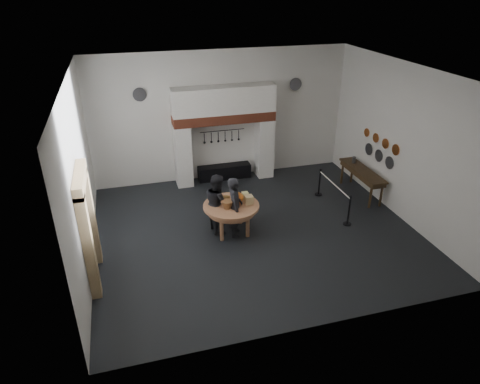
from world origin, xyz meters
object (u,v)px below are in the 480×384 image
object	(u,v)px
barrier_post_far	(319,183)
iron_range	(224,172)
side_table	(362,171)
barrier_post_near	(349,211)
visitor_near	(235,207)
work_table	(231,206)
visitor_far	(218,203)

from	to	relation	value
barrier_post_far	iron_range	bearing A→B (deg)	141.77
side_table	barrier_post_far	distance (m)	1.46
side_table	barrier_post_near	xyz separation A→B (m)	(-1.36, -1.67, -0.42)
side_table	barrier_post_far	size ratio (longest dim) A/B	2.44
iron_range	visitor_near	size ratio (longest dim) A/B	1.07
work_table	visitor_far	xyz separation A→B (m)	(-0.34, 0.24, 0.03)
work_table	visitor_near	distance (m)	0.18
iron_range	barrier_post_near	distance (m)	4.98
iron_range	work_table	distance (m)	3.72
work_table	visitor_near	bearing A→B (deg)	-68.21
work_table	side_table	distance (m)	4.91
work_table	barrier_post_near	distance (m)	3.49
work_table	barrier_post_far	world-z (taller)	barrier_post_far
work_table	barrier_post_far	xyz separation A→B (m)	(3.42, 1.45, -0.39)
barrier_post_far	work_table	bearing A→B (deg)	-157.09
side_table	visitor_far	bearing A→B (deg)	-170.21
visitor_far	work_table	bearing A→B (deg)	-131.10
work_table	barrier_post_near	xyz separation A→B (m)	(3.42, -0.55, -0.39)
iron_range	barrier_post_far	distance (m)	3.49
work_table	barrier_post_near	bearing A→B (deg)	-9.20
visitor_near	side_table	xyz separation A→B (m)	(4.72, 1.28, -0.01)
iron_range	work_table	xyz separation A→B (m)	(-0.68, -3.60, 0.59)
work_table	side_table	bearing A→B (deg)	13.19
visitor_far	barrier_post_near	size ratio (longest dim) A/B	1.93
work_table	visitor_near	size ratio (longest dim) A/B	0.89
visitor_near	barrier_post_far	world-z (taller)	visitor_near
visitor_near	iron_range	bearing A→B (deg)	4.29
work_table	barrier_post_far	size ratio (longest dim) A/B	1.76
visitor_far	iron_range	bearing A→B (deg)	-22.55
iron_range	visitor_far	bearing A→B (deg)	-106.79
visitor_far	side_table	xyz separation A→B (m)	(5.12, 0.88, 0.00)
visitor_near	visitor_far	distance (m)	0.57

